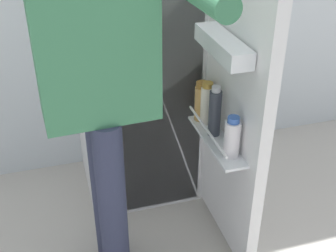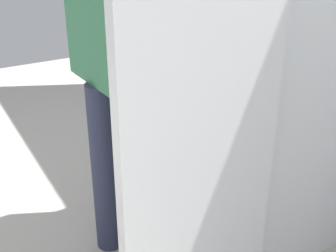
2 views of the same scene
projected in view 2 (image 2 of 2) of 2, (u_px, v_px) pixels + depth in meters
refrigerator at (267, 54)px, 1.81m from camera, size 0.65×1.13×1.82m
person at (115, 42)px, 1.75m from camera, size 0.55×0.72×1.62m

